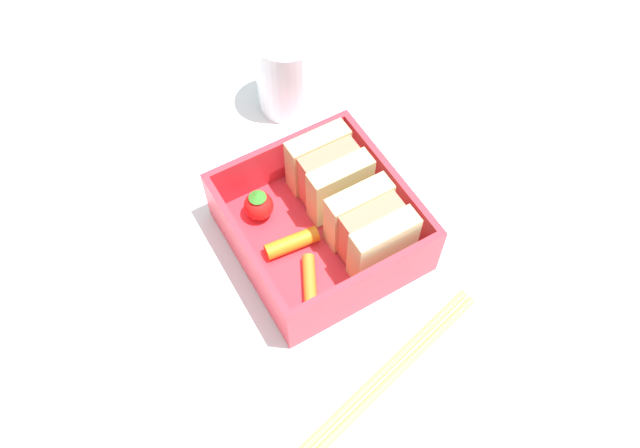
{
  "coord_description": "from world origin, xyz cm",
  "views": [
    {
      "loc": [
        24.48,
        -14.32,
        47.81
      ],
      "look_at": [
        0.0,
        0.0,
        2.7
      ],
      "focal_mm": 35.0,
      "sensor_mm": 36.0,
      "label": 1
    }
  ],
  "objects_px": {
    "carrot_stick_far_left": "(310,285)",
    "folded_napkin": "(106,307)",
    "drinking_glass": "(287,72)",
    "strawberry_far_left": "(259,205)",
    "carrot_stick_left": "(291,241)",
    "chopstick_pair": "(387,375)",
    "sandwich_left": "(329,173)",
    "sandwich_center_left": "(370,230)"
  },
  "relations": [
    {
      "from": "carrot_stick_far_left",
      "to": "folded_napkin",
      "type": "height_order",
      "value": "carrot_stick_far_left"
    },
    {
      "from": "carrot_stick_far_left",
      "to": "drinking_glass",
      "type": "bearing_deg",
      "value": 155.79
    },
    {
      "from": "strawberry_far_left",
      "to": "folded_napkin",
      "type": "bearing_deg",
      "value": -85.72
    },
    {
      "from": "carrot_stick_far_left",
      "to": "drinking_glass",
      "type": "distance_m",
      "value": 0.22
    },
    {
      "from": "drinking_glass",
      "to": "folded_napkin",
      "type": "height_order",
      "value": "drinking_glass"
    },
    {
      "from": "carrot_stick_left",
      "to": "chopstick_pair",
      "type": "height_order",
      "value": "carrot_stick_left"
    },
    {
      "from": "drinking_glass",
      "to": "strawberry_far_left",
      "type": "bearing_deg",
      "value": -38.9
    },
    {
      "from": "carrot_stick_far_left",
      "to": "carrot_stick_left",
      "type": "bearing_deg",
      "value": 171.86
    },
    {
      "from": "sandwich_left",
      "to": "strawberry_far_left",
      "type": "relative_size",
      "value": 1.82
    },
    {
      "from": "strawberry_far_left",
      "to": "drinking_glass",
      "type": "distance_m",
      "value": 0.15
    },
    {
      "from": "drinking_glass",
      "to": "folded_napkin",
      "type": "distance_m",
      "value": 0.28
    },
    {
      "from": "carrot_stick_far_left",
      "to": "folded_napkin",
      "type": "xyz_separation_m",
      "value": [
        -0.07,
        -0.15,
        -0.02
      ]
    },
    {
      "from": "strawberry_far_left",
      "to": "carrot_stick_far_left",
      "type": "xyz_separation_m",
      "value": [
        0.09,
        0.0,
        -0.01
      ]
    },
    {
      "from": "sandwich_left",
      "to": "drinking_glass",
      "type": "bearing_deg",
      "value": 167.61
    },
    {
      "from": "sandwich_left",
      "to": "sandwich_center_left",
      "type": "relative_size",
      "value": 1.0
    },
    {
      "from": "sandwich_center_left",
      "to": "drinking_glass",
      "type": "distance_m",
      "value": 0.19
    },
    {
      "from": "sandwich_center_left",
      "to": "carrot_stick_left",
      "type": "relative_size",
      "value": 1.24
    },
    {
      "from": "sandwich_center_left",
      "to": "folded_napkin",
      "type": "height_order",
      "value": "sandwich_center_left"
    },
    {
      "from": "carrot_stick_far_left",
      "to": "sandwich_center_left",
      "type": "bearing_deg",
      "value": 97.36
    },
    {
      "from": "strawberry_far_left",
      "to": "carrot_stick_far_left",
      "type": "bearing_deg",
      "value": 1.45
    },
    {
      "from": "drinking_glass",
      "to": "carrot_stick_far_left",
      "type": "bearing_deg",
      "value": -24.21
    },
    {
      "from": "chopstick_pair",
      "to": "folded_napkin",
      "type": "height_order",
      "value": "chopstick_pair"
    },
    {
      "from": "carrot_stick_left",
      "to": "folded_napkin",
      "type": "height_order",
      "value": "carrot_stick_left"
    },
    {
      "from": "carrot_stick_far_left",
      "to": "folded_napkin",
      "type": "relative_size",
      "value": 0.52
    },
    {
      "from": "strawberry_far_left",
      "to": "chopstick_pair",
      "type": "height_order",
      "value": "strawberry_far_left"
    },
    {
      "from": "sandwich_center_left",
      "to": "carrot_stick_far_left",
      "type": "relative_size",
      "value": 1.1
    },
    {
      "from": "carrot_stick_far_left",
      "to": "chopstick_pair",
      "type": "height_order",
      "value": "carrot_stick_far_left"
    },
    {
      "from": "sandwich_left",
      "to": "folded_napkin",
      "type": "height_order",
      "value": "sandwich_left"
    },
    {
      "from": "carrot_stick_far_left",
      "to": "chopstick_pair",
      "type": "xyz_separation_m",
      "value": [
        0.09,
        0.02,
        -0.01
      ]
    },
    {
      "from": "sandwich_left",
      "to": "folded_napkin",
      "type": "bearing_deg",
      "value": -89.91
    },
    {
      "from": "carrot_stick_left",
      "to": "drinking_glass",
      "type": "relative_size",
      "value": 0.56
    },
    {
      "from": "chopstick_pair",
      "to": "sandwich_center_left",
      "type": "bearing_deg",
      "value": 155.27
    },
    {
      "from": "drinking_glass",
      "to": "folded_napkin",
      "type": "relative_size",
      "value": 0.82
    },
    {
      "from": "carrot_stick_left",
      "to": "folded_napkin",
      "type": "bearing_deg",
      "value": -101.07
    },
    {
      "from": "sandwich_left",
      "to": "carrot_stick_far_left",
      "type": "height_order",
      "value": "sandwich_left"
    },
    {
      "from": "carrot_stick_left",
      "to": "chopstick_pair",
      "type": "xyz_separation_m",
      "value": [
        0.14,
        0.01,
        -0.02
      ]
    },
    {
      "from": "carrot_stick_left",
      "to": "drinking_glass",
      "type": "xyz_separation_m",
      "value": [
        -0.16,
        0.08,
        0.02
      ]
    },
    {
      "from": "carrot_stick_far_left",
      "to": "chopstick_pair",
      "type": "relative_size",
      "value": 0.27
    },
    {
      "from": "drinking_glass",
      "to": "folded_napkin",
      "type": "xyz_separation_m",
      "value": [
        0.13,
        -0.24,
        -0.04
      ]
    },
    {
      "from": "carrot_stick_left",
      "to": "carrot_stick_far_left",
      "type": "distance_m",
      "value": 0.04
    },
    {
      "from": "drinking_glass",
      "to": "chopstick_pair",
      "type": "bearing_deg",
      "value": -14.14
    },
    {
      "from": "chopstick_pair",
      "to": "carrot_stick_far_left",
      "type": "bearing_deg",
      "value": -169.94
    }
  ]
}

